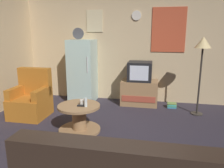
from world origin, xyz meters
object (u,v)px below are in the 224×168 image
at_px(tv_stand, 139,92).
at_px(book_stack, 172,105).
at_px(remote_control, 82,106).
at_px(fridge, 83,71).
at_px(wine_glass, 86,102).
at_px(standing_lamp, 203,49).
at_px(armchair, 31,100).
at_px(mug_ceramic_white, 82,102).
at_px(crt_tv, 140,71).
at_px(coffee_table, 79,118).

bearing_deg(tv_stand, book_stack, -9.10).
bearing_deg(remote_control, fridge, 105.35).
height_order(wine_glass, remote_control, wine_glass).
bearing_deg(standing_lamp, armchair, -167.24).
xyz_separation_m(wine_glass, armchair, (-1.34, 0.54, -0.21)).
relative_size(fridge, mug_ceramic_white, 19.67).
height_order(crt_tv, book_stack, crt_tv).
xyz_separation_m(crt_tv, standing_lamp, (1.24, -0.42, 0.56)).
xyz_separation_m(tv_stand, standing_lamp, (1.24, -0.42, 1.07)).
xyz_separation_m(mug_ceramic_white, remote_control, (0.02, -0.07, -0.03)).
distance_m(crt_tv, coffee_table, 1.97).
bearing_deg(remote_control, wine_glass, -2.45).
bearing_deg(crt_tv, armchair, -150.67).
relative_size(coffee_table, armchair, 0.75).
distance_m(coffee_table, armchair, 1.30).
xyz_separation_m(crt_tv, book_stack, (0.75, -0.12, -0.74)).
bearing_deg(coffee_table, crt_tv, 61.74).
xyz_separation_m(wine_glass, mug_ceramic_white, (-0.09, 0.07, -0.03)).
bearing_deg(armchair, tv_stand, 29.32).
relative_size(tv_stand, standing_lamp, 0.53).
bearing_deg(fridge, armchair, -120.96).
relative_size(mug_ceramic_white, armchair, 0.09).
relative_size(fridge, wine_glass, 11.80).
bearing_deg(tv_stand, mug_ceramic_white, -117.13).
bearing_deg(coffee_table, fridge, 106.44).
distance_m(fridge, standing_lamp, 2.73).
bearing_deg(wine_glass, crt_tv, 66.34).
xyz_separation_m(fridge, tv_stand, (1.39, 0.00, -0.47)).
height_order(crt_tv, mug_ceramic_white, crt_tv).
height_order(standing_lamp, coffee_table, standing_lamp).
xyz_separation_m(fridge, mug_ceramic_white, (0.54, -1.65, -0.24)).
xyz_separation_m(fridge, book_stack, (2.14, -0.12, -0.70)).
relative_size(standing_lamp, armchair, 1.66).
bearing_deg(mug_ceramic_white, tv_stand, 62.87).
relative_size(standing_lamp, wine_glass, 10.60).
relative_size(wine_glass, armchair, 0.16).
bearing_deg(mug_ceramic_white, book_stack, 43.85).
xyz_separation_m(mug_ceramic_white, book_stack, (1.59, 1.53, -0.46)).
relative_size(standing_lamp, coffee_table, 2.21).
relative_size(wine_glass, book_stack, 0.74).
bearing_deg(remote_control, mug_ceramic_white, 102.30).
bearing_deg(armchair, fridge, 59.04).
distance_m(tv_stand, armchair, 2.40).
xyz_separation_m(coffee_table, wine_glass, (0.14, -0.05, 0.31)).
xyz_separation_m(standing_lamp, mug_ceramic_white, (-2.08, -1.23, -0.84)).
bearing_deg(tv_stand, fridge, -179.97).
distance_m(wine_glass, armchair, 1.46).
xyz_separation_m(crt_tv, mug_ceramic_white, (-0.84, -1.65, -0.28)).
relative_size(fridge, tv_stand, 2.11).
bearing_deg(book_stack, tv_stand, 170.90).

